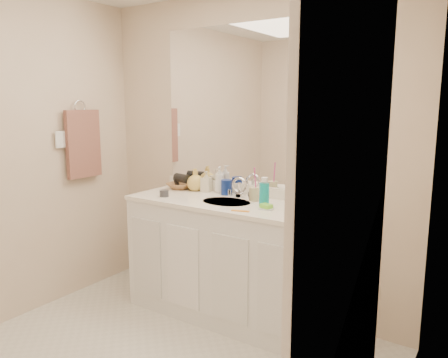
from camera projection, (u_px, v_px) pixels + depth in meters
wall_back at (247, 154)px, 3.33m from camera, size 2.60×0.02×2.40m
wall_right at (377, 212)px, 1.56m from camera, size 0.02×2.60×2.40m
vanity_cabinet at (228, 261)px, 3.24m from camera, size 1.50×0.55×0.85m
countertop at (228, 203)px, 3.16m from camera, size 1.52×0.57×0.03m
backsplash at (246, 190)px, 3.37m from camera, size 1.52×0.03×0.08m
sink_basin at (226, 203)px, 3.14m from camera, size 0.37×0.37×0.02m
faucet at (239, 190)px, 3.28m from camera, size 0.02×0.02×0.11m
mirror at (248, 106)px, 3.26m from camera, size 1.48×0.01×1.20m
blue_mug at (227, 187)px, 3.37m from camera, size 0.09×0.09×0.12m
tan_cup at (254, 194)px, 3.16m from camera, size 0.09×0.09×0.10m
toothbrush at (255, 181)px, 3.14m from camera, size 0.01×0.04×0.19m
mouthwash_bottle at (264, 195)px, 2.99m from camera, size 0.08×0.08×0.16m
soap_dish at (266, 209)px, 2.91m from camera, size 0.10×0.09×0.01m
green_soap at (266, 206)px, 2.91m from camera, size 0.09×0.07×0.03m
orange_comb at (240, 211)px, 2.86m from camera, size 0.12×0.06×0.01m
dark_jar at (164, 193)px, 3.31m from camera, size 0.08×0.08×0.05m
soap_bottle_white at (220, 180)px, 3.45m from camera, size 0.10×0.10×0.21m
soap_bottle_cream at (206, 181)px, 3.49m from camera, size 0.08×0.09×0.16m
soap_bottle_yellow at (195, 180)px, 3.53m from camera, size 0.16×0.16×0.18m
wicker_basket at (180, 186)px, 3.61m from camera, size 0.21×0.21×0.05m
hair_dryer at (182, 178)px, 3.59m from camera, size 0.16×0.10×0.07m
towel_ring at (80, 107)px, 3.53m from camera, size 0.01×0.11×0.11m
hand_towel at (83, 144)px, 3.57m from camera, size 0.04×0.32×0.55m
switch_plate at (60, 139)px, 3.41m from camera, size 0.01×0.08×0.13m
door at (343, 294)px, 1.35m from camera, size 0.02×0.82×2.00m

